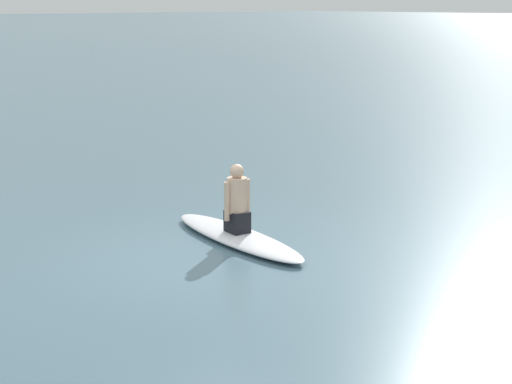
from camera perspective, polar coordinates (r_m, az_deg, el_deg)
ground_plane at (r=10.38m, az=-3.51°, el=-4.60°), size 400.00×400.00×0.00m
surfboard at (r=11.07m, az=-1.30°, el=-3.09°), size 0.97×2.87×0.13m
person_paddler at (r=10.94m, az=-1.31°, el=-0.66°), size 0.40×0.33×0.92m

